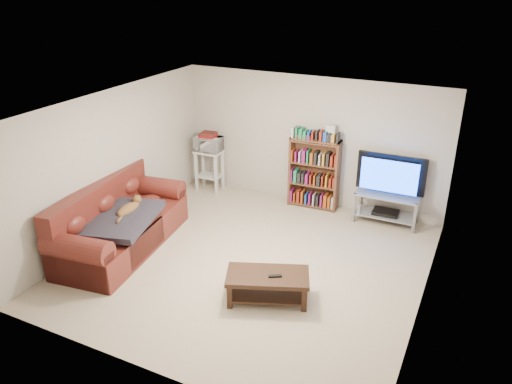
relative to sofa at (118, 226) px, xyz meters
The scene contains 19 objects.
floor 2.21m from the sofa, 12.45° to the left, with size 5.00×5.00×0.00m, color #C6B293.
ceiling 2.98m from the sofa, 12.45° to the left, with size 5.00×5.00×0.00m, color white.
wall_back 3.75m from the sofa, 54.40° to the left, with size 5.00×5.00×0.00m, color beige.
wall_front 3.06m from the sofa, 43.68° to the right, with size 5.00×5.00×0.00m, color beige.
wall_left 1.03m from the sofa, 128.54° to the left, with size 5.00×5.00×0.00m, color beige.
wall_right 4.73m from the sofa, ahead, with size 5.00×5.00×0.00m, color beige.
sofa is the anchor object (origin of this frame).
blanket 0.35m from the sofa, 32.96° to the right, with size 0.95×1.23×0.10m, color #292630.
cat 0.36m from the sofa, 23.28° to the left, with size 0.27×0.67×0.20m, color brown, non-canonical shape.
coffee_table 2.76m from the sofa, ahead, with size 1.22×0.92×0.40m.
remote 2.87m from the sofa, ahead, with size 0.18×0.05×0.02m, color black.
tv_stand 4.56m from the sofa, 36.41° to the left, with size 1.10×0.52×0.55m.
television 4.59m from the sofa, 36.41° to the left, with size 1.17×0.15×0.68m, color black.
dvd_player 4.56m from the sofa, 36.41° to the left, with size 0.44×0.31×0.06m, color black.
bookshelf 3.61m from the sofa, 50.37° to the left, with size 0.93×0.33×1.33m.
shelf_clutter 3.83m from the sofa, 49.38° to the left, with size 0.68×0.24×0.28m.
microwave_stand 2.61m from the sofa, 86.65° to the left, with size 0.54×0.41×0.83m.
microwave 2.68m from the sofa, 86.65° to the left, with size 0.51×0.35×0.28m, color silver.
game_boxes 2.72m from the sofa, 86.65° to the left, with size 0.30×0.26×0.05m, color maroon.
Camera 1 is at (2.91, -5.82, 4.09)m, focal length 35.00 mm.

